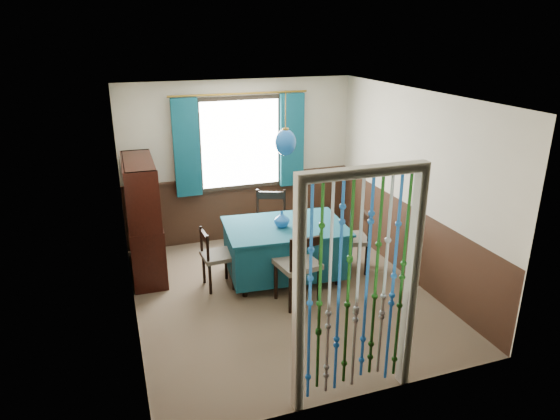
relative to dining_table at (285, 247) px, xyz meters
name	(u,v)px	position (x,y,z in m)	size (l,w,h in m)	color
floor	(282,294)	(-0.19, -0.45, -0.44)	(4.00, 4.00, 0.00)	brown
ceiling	(283,95)	(-0.19, -0.45, 2.06)	(4.00, 4.00, 0.00)	silver
wall_back	(240,162)	(-0.19, 1.55, 0.81)	(3.60, 3.60, 0.00)	#BFB59D
wall_front	(362,276)	(-0.19, -2.45, 0.81)	(3.60, 3.60, 0.00)	#BFB59D
wall_left	(126,220)	(-1.99, -0.45, 0.81)	(4.00, 4.00, 0.00)	#BFB59D
wall_right	(413,187)	(1.61, -0.45, 0.81)	(4.00, 4.00, 0.00)	#BFB59D
wainscot_back	(241,208)	(-0.19, 1.54, 0.06)	(3.60, 3.60, 0.00)	#331E13
wainscot_front	(356,350)	(-0.19, -2.43, 0.06)	(3.60, 3.60, 0.00)	#331E13
wainscot_left	(134,281)	(-1.98, -0.45, 0.06)	(4.00, 4.00, 0.00)	#331E13
wainscot_right	(407,240)	(1.59, -0.45, 0.06)	(4.00, 4.00, 0.00)	#331E13
window	(240,144)	(-0.19, 1.50, 1.11)	(1.32, 0.12, 1.42)	black
doorway	(357,294)	(-0.19, -2.39, 0.61)	(1.16, 0.12, 2.18)	silver
dining_table	(285,247)	(0.00, 0.00, 0.00)	(1.66, 1.22, 0.76)	#0F4152
chair_near	(299,266)	(-0.08, -0.70, 0.07)	(0.54, 0.52, 0.96)	black
chair_far	(270,223)	(0.04, 0.74, 0.08)	(0.61, 0.60, 0.97)	black
chair_left	(215,256)	(-0.94, 0.03, 0.00)	(0.41, 0.42, 0.81)	black
chair_right	(354,239)	(0.97, -0.11, 0.03)	(0.49, 0.51, 0.88)	black
sideboard	(144,235)	(-1.76, 0.75, 0.13)	(0.44, 1.23, 1.61)	black
pendant_lamp	(285,142)	(0.00, 0.00, 1.43)	(0.27, 0.27, 0.80)	olive
vase_table	(282,220)	(-0.06, -0.03, 0.41)	(0.19, 0.19, 0.19)	#154F96
bowl_shelf	(147,200)	(-1.70, 0.52, 0.69)	(0.23, 0.23, 0.06)	beige
vase_sideboard	(145,204)	(-1.70, 1.05, 0.46)	(0.18, 0.18, 0.19)	beige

